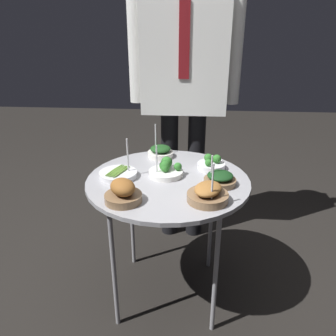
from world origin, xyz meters
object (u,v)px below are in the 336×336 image
object	(u,v)px
bowl_roast_front_center	(123,192)
bowl_asparagus_far_rim	(118,174)
bowl_broccoli_near_rim	(211,164)
bowl_spinach_center	(220,179)
bowl_roast_back_left	(208,194)
bowl_spinach_back_right	(160,152)
waiter_figure	(184,70)
bowl_broccoli_mid_left	(166,170)
serving_cart	(168,187)

from	to	relation	value
bowl_roast_front_center	bowl_asparagus_far_rim	xyz separation A→B (m)	(-0.07, 0.22, -0.02)
bowl_broccoli_near_rim	bowl_spinach_center	size ratio (longest dim) A/B	0.95
bowl_roast_back_left	bowl_spinach_back_right	world-z (taller)	bowl_roast_back_left
bowl_asparagus_far_rim	waiter_figure	distance (m)	0.71
bowl_broccoli_mid_left	bowl_spinach_back_right	bearing A→B (deg)	102.19
bowl_asparagus_far_rim	bowl_spinach_back_right	xyz separation A→B (m)	(0.16, 0.26, 0.01)
bowl_roast_back_left	bowl_spinach_center	xyz separation A→B (m)	(0.06, 0.15, -0.00)
bowl_roast_back_left	bowl_broccoli_mid_left	size ratio (longest dim) A/B	1.13
bowl_roast_back_left	bowl_roast_front_center	distance (m)	0.32
bowl_spinach_center	bowl_roast_back_left	bearing A→B (deg)	-110.65
bowl_spinach_center	waiter_figure	bearing A→B (deg)	106.62
bowl_broccoli_mid_left	bowl_asparagus_far_rim	xyz separation A→B (m)	(-0.21, -0.03, -0.01)
bowl_roast_back_left	bowl_broccoli_near_rim	world-z (taller)	bowl_roast_back_left
serving_cart	bowl_spinach_center	xyz separation A→B (m)	(0.22, -0.04, 0.07)
bowl_broccoli_near_rim	waiter_figure	bearing A→B (deg)	109.07
serving_cart	bowl_spinach_back_right	bearing A→B (deg)	102.74
bowl_broccoli_mid_left	bowl_spinach_back_right	xyz separation A→B (m)	(-0.05, 0.22, 0.00)
bowl_asparagus_far_rim	bowl_spinach_center	distance (m)	0.44
bowl_roast_back_left	bowl_broccoli_mid_left	world-z (taller)	bowl_roast_back_left
bowl_broccoli_mid_left	bowl_spinach_back_right	world-z (taller)	bowl_spinach_back_right
bowl_roast_front_center	bowl_broccoli_near_rim	bearing A→B (deg)	44.39
bowl_spinach_center	bowl_broccoli_mid_left	bearing A→B (deg)	162.10
bowl_roast_back_left	bowl_broccoli_mid_left	xyz separation A→B (m)	(-0.18, 0.22, -0.00)
bowl_spinach_back_right	serving_cart	bearing A→B (deg)	-77.26
bowl_spinach_back_right	waiter_figure	distance (m)	0.48
bowl_spinach_back_right	bowl_asparagus_far_rim	bearing A→B (deg)	-122.31
bowl_asparagus_far_rim	waiter_figure	world-z (taller)	waiter_figure
bowl_broccoli_near_rim	bowl_spinach_back_right	world-z (taller)	bowl_spinach_back_right
bowl_roast_front_center	waiter_figure	bearing A→B (deg)	75.23
bowl_roast_front_center	waiter_figure	xyz separation A→B (m)	(0.20, 0.76, 0.36)
bowl_roast_back_left	bowl_roast_front_center	bearing A→B (deg)	-174.88
bowl_roast_back_left	bowl_spinach_back_right	size ratio (longest dim) A/B	1.04
bowl_broccoli_mid_left	bowl_spinach_center	xyz separation A→B (m)	(0.23, -0.07, -0.00)
bowl_broccoli_mid_left	bowl_asparagus_far_rim	distance (m)	0.21
bowl_spinach_back_right	bowl_broccoli_near_rim	bearing A→B (deg)	-28.41
bowl_roast_back_left	bowl_roast_front_center	xyz separation A→B (m)	(-0.32, -0.03, 0.01)
bowl_broccoli_near_rim	waiter_figure	distance (m)	0.58
bowl_broccoli_mid_left	bowl_broccoli_near_rim	bearing A→B (deg)	23.18
bowl_roast_back_left	bowl_roast_front_center	world-z (taller)	bowl_roast_back_left
bowl_roast_back_left	bowl_broccoli_near_rim	xyz separation A→B (m)	(0.03, 0.31, -0.01)
bowl_roast_back_left	waiter_figure	world-z (taller)	waiter_figure
bowl_roast_back_left	bowl_broccoli_mid_left	bearing A→B (deg)	128.19
bowl_broccoli_mid_left	waiter_figure	distance (m)	0.63
bowl_broccoli_near_rim	bowl_broccoli_mid_left	world-z (taller)	bowl_broccoli_mid_left
bowl_asparagus_far_rim	bowl_spinach_center	bearing A→B (deg)	-5.38
bowl_spinach_center	waiter_figure	xyz separation A→B (m)	(-0.17, 0.58, 0.37)
bowl_roast_front_center	bowl_spinach_center	xyz separation A→B (m)	(0.37, 0.18, -0.01)
serving_cart	bowl_roast_back_left	size ratio (longest dim) A/B	4.15
bowl_spinach_back_right	waiter_figure	size ratio (longest dim) A/B	0.10
bowl_roast_back_left	bowl_broccoli_mid_left	distance (m)	0.28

